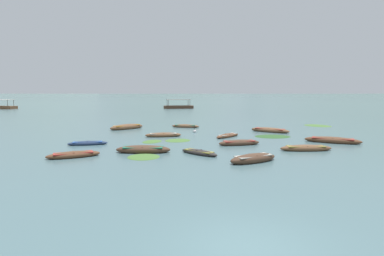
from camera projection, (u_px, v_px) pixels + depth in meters
The scene contains 26 objects.
ground_plane at pixel (178, 93), 1496.37m from camera, with size 6000.00×6000.00×0.00m, color slate.
mountain_1 at pixel (42, 62), 2134.56m from camera, with size 1474.86×1474.86×426.50m, color slate.
mountain_2 at pixel (168, 54), 2216.36m from camera, with size 1359.36×1359.36×563.75m, color slate.
mountain_3 at pixel (257, 77), 2310.21m from camera, with size 846.63×846.63×232.57m, color #4C5B56.
mountain_4 at pixel (376, 52), 2240.82m from camera, with size 2224.20×2224.20×603.72m, color #56665B.
rowboat_0 at pixel (270, 130), 32.29m from camera, with size 4.03×3.59×0.58m.
rowboat_1 at pixel (306, 148), 21.99m from camera, with size 3.76×1.00×0.52m.
rowboat_2 at pixel (333, 140), 25.42m from camera, with size 4.45×3.15×0.60m.
rowboat_3 at pixel (88, 143), 24.38m from camera, with size 3.19×1.34×0.38m.
rowboat_4 at pixel (228, 136), 28.68m from camera, with size 2.94×3.06×0.39m.
rowboat_5 at pixel (163, 135), 28.88m from camera, with size 3.50×1.31×0.48m.
rowboat_6 at pixel (199, 152), 20.66m from camera, with size 2.75×2.73×0.38m.
rowboat_7 at pixel (143, 150), 21.29m from camera, with size 3.86×1.41×0.62m.
rowboat_8 at pixel (127, 127), 34.91m from camera, with size 3.98×3.77×0.70m.
rowboat_9 at pixel (239, 143), 24.32m from camera, with size 3.55×1.62×0.52m.
rowboat_10 at pixel (185, 126), 36.50m from camera, with size 3.47×1.80×0.46m.
rowboat_11 at pixel (73, 155), 19.72m from camera, with size 3.47×2.25×0.48m.
rowboat_12 at pixel (253, 159), 18.41m from camera, with size 3.46×2.45×0.62m.
ferry_0 at pixel (179, 107), 79.60m from camera, with size 7.84×4.21×2.54m.
ferry_1 at pixel (1, 107), 77.49m from camera, with size 8.17×4.45×2.54m.
mooring_buoy at pixel (194, 132), 31.86m from camera, with size 0.42×0.42×0.89m.
weed_patch_0 at pixel (152, 142), 25.91m from camera, with size 1.45×2.12×0.14m, color #477033.
weed_patch_2 at pixel (178, 141), 26.51m from camera, with size 2.02×2.22×0.14m, color #477033.
weed_patch_3 at pixel (273, 137), 28.92m from camera, with size 3.39×2.54×0.14m, color #2D5628.
weed_patch_4 at pixel (144, 157), 19.77m from camera, with size 2.10×2.14×0.14m, color #477033.
weed_patch_5 at pixel (318, 126), 38.26m from camera, with size 3.46×2.72×0.14m, color #477033.
Camera 1 is at (-1.82, -7.66, 4.18)m, focal length 28.52 mm.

